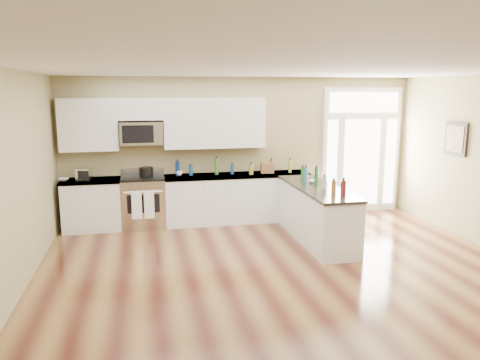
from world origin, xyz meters
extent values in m
plane|color=#461E13|center=(0.00, 0.00, 0.00)|extent=(8.00, 8.00, 0.00)
plane|color=tan|center=(0.00, 4.00, 1.40)|extent=(7.00, 0.00, 7.00)
plane|color=white|center=(0.00, 0.00, 2.80)|extent=(8.00, 8.00, 0.00)
cube|color=white|center=(-2.87, 3.69, 0.45)|extent=(1.06, 0.62, 0.90)
cube|color=black|center=(-2.87, 3.69, 0.05)|extent=(1.02, 0.52, 0.10)
cube|color=black|center=(-2.87, 3.69, 0.92)|extent=(1.10, 0.66, 0.04)
cube|color=white|center=(-0.16, 3.69, 0.45)|extent=(2.81, 0.62, 0.90)
cube|color=black|center=(-0.16, 3.69, 0.05)|extent=(2.77, 0.52, 0.10)
cube|color=black|center=(-0.16, 3.69, 0.92)|extent=(2.85, 0.66, 0.04)
cube|color=white|center=(0.93, 2.24, 0.45)|extent=(0.65, 2.28, 0.90)
cube|color=black|center=(0.93, 2.24, 0.05)|extent=(0.61, 2.18, 0.10)
cube|color=black|center=(0.93, 2.24, 0.92)|extent=(0.69, 2.32, 0.04)
cube|color=white|center=(-2.88, 3.83, 1.93)|extent=(1.04, 0.33, 0.95)
cube|color=white|center=(-0.57, 3.83, 1.93)|extent=(1.94, 0.33, 0.95)
cube|color=white|center=(-1.95, 3.83, 2.20)|extent=(0.82, 0.33, 0.40)
cube|color=silver|center=(-1.95, 3.80, 1.76)|extent=(0.78, 0.40, 0.42)
cube|color=black|center=(-2.01, 3.59, 1.76)|extent=(0.56, 0.01, 0.32)
cube|color=white|center=(2.55, 3.96, 1.30)|extent=(1.70, 0.08, 2.60)
cube|color=white|center=(2.55, 3.91, 1.05)|extent=(0.78, 0.02, 1.80)
cube|color=white|center=(1.89, 3.91, 1.05)|extent=(0.22, 0.02, 1.80)
cube|color=white|center=(3.21, 3.91, 1.05)|extent=(0.22, 0.02, 1.80)
cube|color=white|center=(2.55, 3.91, 2.30)|extent=(1.50, 0.02, 0.40)
cube|color=black|center=(3.47, 2.20, 1.70)|extent=(0.04, 0.58, 0.58)
cube|color=brown|center=(3.45, 2.20, 1.70)|extent=(0.01, 0.46, 0.46)
cube|color=silver|center=(-1.96, 3.69, 0.46)|extent=(0.80, 0.66, 0.92)
cube|color=black|center=(-1.96, 3.69, 0.94)|extent=(0.80, 0.60, 0.03)
cube|color=silver|center=(-1.96, 3.99, 1.01)|extent=(0.80, 0.04, 0.14)
cube|color=black|center=(-1.96, 3.36, 0.52)|extent=(0.58, 0.01, 0.34)
cylinder|color=silver|center=(-1.96, 3.33, 0.74)|extent=(0.70, 0.02, 0.02)
cube|color=white|center=(-2.08, 3.32, 0.50)|extent=(0.18, 0.02, 0.50)
cube|color=white|center=(-1.86, 3.32, 0.50)|extent=(0.18, 0.02, 0.50)
cylinder|color=black|center=(-1.89, 3.73, 1.05)|extent=(0.26, 0.26, 0.19)
cube|color=silver|center=(-2.99, 3.66, 1.05)|extent=(0.29, 0.25, 0.22)
cube|color=brown|center=(0.45, 3.73, 1.04)|extent=(0.27, 0.21, 0.21)
imported|color=white|center=(-3.35, 3.67, 0.96)|extent=(0.23, 0.23, 0.04)
imported|color=white|center=(0.98, 2.57, 0.97)|extent=(0.20, 0.20, 0.05)
imported|color=white|center=(-1.27, 3.77, 0.99)|extent=(0.14, 0.14, 0.10)
cylinder|color=#19591E|center=(0.93, 3.00, 1.05)|extent=(0.07, 0.07, 0.22)
cylinder|color=navy|center=(-0.25, 3.72, 1.03)|extent=(0.06, 0.06, 0.19)
cylinder|color=brown|center=(0.55, 3.76, 1.06)|extent=(0.08, 0.08, 0.25)
cylinder|color=olive|center=(0.10, 3.60, 1.04)|extent=(0.08, 0.08, 0.20)
cylinder|color=#26727F|center=(0.89, 2.70, 1.07)|extent=(0.07, 0.07, 0.26)
cylinder|color=#591919|center=(1.01, 1.40, 1.07)|extent=(0.08, 0.08, 0.26)
cylinder|color=#B2B2B7|center=(0.97, 2.05, 1.04)|extent=(0.07, 0.07, 0.20)
cylinder|color=navy|center=(-1.30, 3.77, 1.08)|extent=(0.08, 0.08, 0.27)
cylinder|color=#3F7226|center=(-0.55, 3.74, 1.10)|extent=(0.07, 0.07, 0.32)
cylinder|color=#19591E|center=(0.95, 2.35, 1.09)|extent=(0.07, 0.07, 0.30)
cylinder|color=navy|center=(-1.05, 3.76, 1.04)|extent=(0.08, 0.08, 0.19)
cylinder|color=brown|center=(0.99, 1.70, 1.04)|extent=(0.07, 0.07, 0.20)
cylinder|color=olive|center=(0.90, 3.66, 1.07)|extent=(0.06, 0.06, 0.26)
camera|label=1|loc=(-1.94, -5.05, 2.53)|focal=35.00mm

